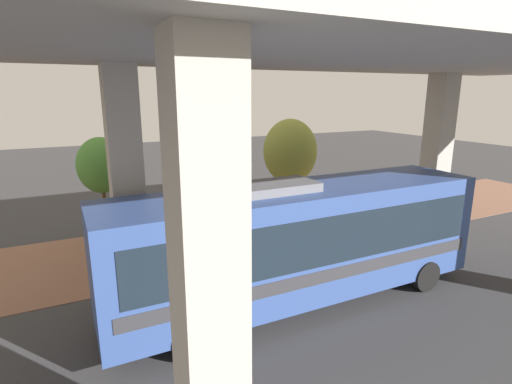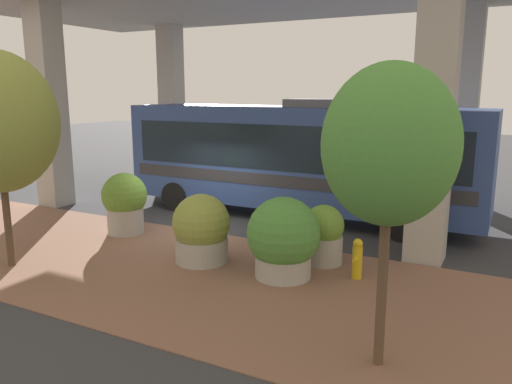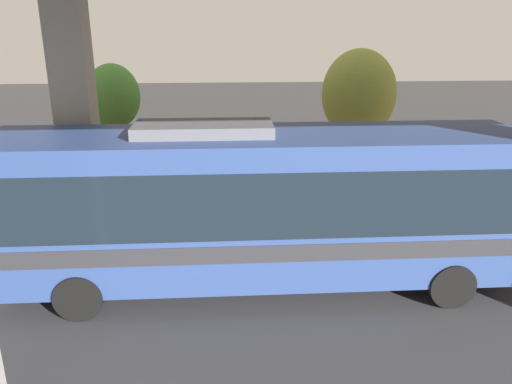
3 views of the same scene
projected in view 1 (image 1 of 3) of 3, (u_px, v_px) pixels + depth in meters
The scene contains 11 objects.
ground_plane at pixel (301, 255), 15.68m from camera, with size 80.00×80.00×0.00m, color #38383A.
sidewalk_strip at pixel (266, 232), 18.29m from camera, with size 6.00×40.00×0.02m.
overpass at pixel (390, 75), 10.58m from camera, with size 9.40×20.85×7.59m.
bus at pixel (300, 238), 11.74m from camera, with size 2.69×11.53×3.81m.
fire_hydrant at pixel (156, 254), 14.61m from camera, with size 0.46×0.22×0.92m.
planter_front at pixel (239, 226), 16.66m from camera, with size 1.39×1.39×1.67m.
planter_middle at pixel (189, 232), 15.73m from camera, with size 1.62×1.62×1.82m.
planter_back at pixel (187, 249), 14.46m from camera, with size 0.97×0.97×1.44m.
planter_extra at pixel (319, 219), 17.19m from camera, with size 1.28×1.28×1.78m.
street_tree_near at pixel (290, 151), 19.73m from camera, with size 2.66×2.66×4.99m.
street_tree_far at pixel (101, 166), 16.20m from camera, with size 1.91×1.91×4.49m.
Camera 1 is at (12.31, -8.07, 6.22)m, focal length 28.00 mm.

